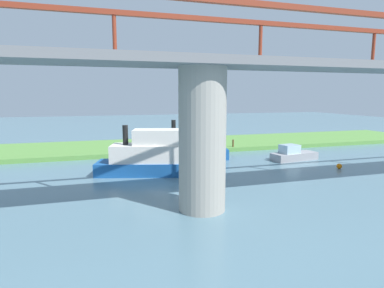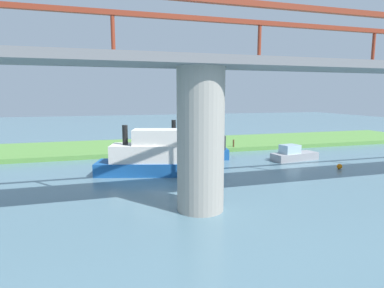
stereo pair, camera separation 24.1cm
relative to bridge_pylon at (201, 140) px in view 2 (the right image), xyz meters
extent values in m
plane|color=slate|center=(-3.08, -18.38, -4.30)|extent=(160.00, 160.00, 0.00)
cube|color=#5B9342|center=(-3.08, -24.38, -4.05)|extent=(80.00, 12.00, 0.50)
cylinder|color=#9E998E|center=(0.00, 0.00, 0.00)|extent=(2.83, 2.83, 8.59)
cube|color=slate|center=(0.00, 0.00, 4.55)|extent=(66.68, 4.00, 0.50)
cube|color=maroon|center=(0.00, -2.00, 7.40)|extent=(66.68, 0.30, 0.30)
cube|color=maroon|center=(0.00, 2.00, 7.40)|extent=(66.68, 0.30, 0.30)
cylinder|color=maroon|center=(-14.29, -2.00, 6.10)|extent=(0.24, 0.24, 2.60)
cylinder|color=maroon|center=(-4.76, -2.00, 6.10)|extent=(0.24, 0.24, 2.60)
cylinder|color=maroon|center=(4.76, -2.00, 6.10)|extent=(0.24, 0.24, 2.60)
cylinder|color=#2D334C|center=(-5.67, -21.60, -3.52)|extent=(0.29, 0.29, 0.55)
cylinder|color=gold|center=(-5.67, -21.60, -2.95)|extent=(0.51, 0.51, 0.60)
sphere|color=tan|center=(-5.67, -21.60, -2.53)|extent=(0.24, 0.24, 0.24)
cylinder|color=brown|center=(-10.68, -19.15, -3.34)|extent=(0.20, 0.20, 0.92)
cube|color=#195199|center=(-3.85, -15.76, -3.73)|extent=(8.81, 4.32, 1.12)
cube|color=#33383D|center=(-4.31, -15.67, -2.42)|extent=(7.10, 3.73, 1.50)
cube|color=#33383D|center=(-4.96, -15.55, -1.02)|extent=(4.54, 2.88, 1.31)
cylinder|color=black|center=(-2.19, -16.07, -0.83)|extent=(0.47, 0.47, 1.69)
cube|color=#D84C2D|center=(-1.64, -16.17, -2.75)|extent=(1.78, 1.93, 0.84)
cube|color=#99999E|center=(-14.55, -11.70, -3.89)|extent=(5.37, 2.52, 0.80)
cube|color=silver|center=(-13.87, -11.60, -3.03)|extent=(2.04, 1.71, 0.92)
cube|color=#195199|center=(1.86, -10.08, -3.73)|extent=(9.02, 5.06, 1.14)
cube|color=white|center=(1.40, -9.95, -2.39)|extent=(7.29, 4.32, 1.52)
cube|color=white|center=(0.76, -9.77, -0.97)|extent=(4.71, 3.24, 1.33)
cylinder|color=black|center=(3.51, -10.54, -0.77)|extent=(0.48, 0.48, 1.71)
cube|color=#D84C2D|center=(4.06, -10.70, -2.73)|extent=(1.93, 2.06, 0.86)
sphere|color=orange|center=(-16.16, -6.75, -4.05)|extent=(0.50, 0.50, 0.50)
camera|label=1|loc=(6.22, 18.15, 2.66)|focal=30.43mm
camera|label=2|loc=(5.99, 18.22, 2.66)|focal=30.43mm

